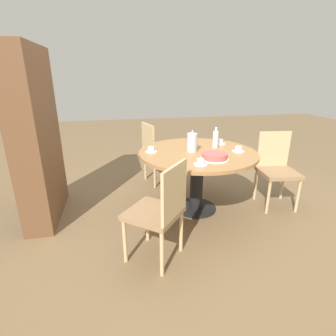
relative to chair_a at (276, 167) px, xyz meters
The scene contains 13 objects.
ground_plane 1.10m from the chair_a, 87.37° to the left, with size 14.00×14.00×0.00m, color brown.
dining_table 1.00m from the chair_a, 87.37° to the left, with size 1.33×1.33×0.73m.
chair_a is the anchor object (origin of this frame).
chair_b 1.64m from the chair_a, 53.08° to the left, with size 0.52×0.52×0.89m.
chair_c 1.74m from the chair_a, 115.88° to the left, with size 0.59×0.59×0.89m.
bookshelf 2.73m from the chair_a, 84.29° to the left, with size 0.98×0.28×1.82m.
coffee_pot 1.12m from the chair_a, 86.81° to the left, with size 0.12×0.12×0.24m.
water_bottle 0.84m from the chair_a, 77.12° to the left, with size 0.07×0.07×0.26m.
cake_main 1.00m from the chair_a, 106.76° to the left, with size 0.29×0.29×0.07m.
cup_a 1.21m from the chair_a, 110.05° to the left, with size 0.13×0.13×0.06m.
cup_b 0.61m from the chair_a, 94.94° to the left, with size 0.13×0.13×0.06m.
cup_c 0.74m from the chair_a, 63.75° to the left, with size 0.13×0.13×0.06m.
cup_d 1.54m from the chair_a, 84.97° to the left, with size 0.13×0.13×0.06m.
Camera 1 is at (-2.71, 0.90, 1.54)m, focal length 28.00 mm.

